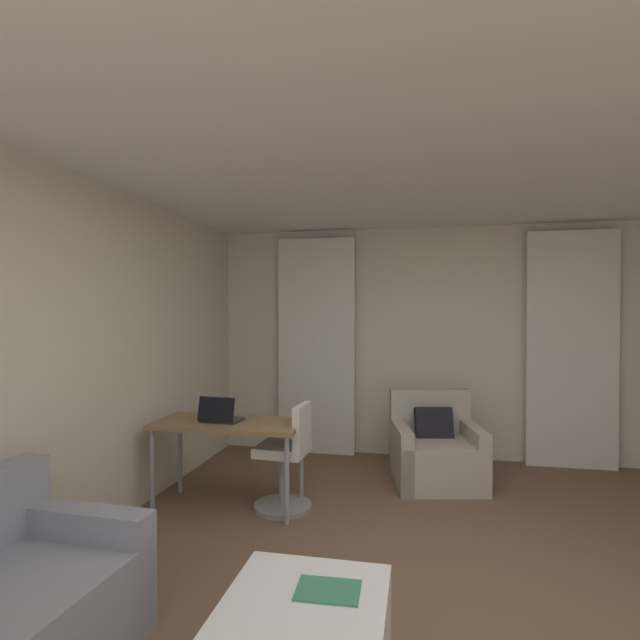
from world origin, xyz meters
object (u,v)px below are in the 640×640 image
desk_chair (287,462)px  magazine_open (328,590)px  laptop (220,416)px  armchair (436,453)px  desk (229,429)px

desk_chair → magazine_open: bearing=-69.5°
laptop → desk_chair: bearing=7.8°
armchair → desk_chair: desk_chair is taller
armchair → desk: size_ratio=0.75×
desk_chair → armchair: bearing=36.4°
armchair → magazine_open: 2.80m
desk → laptop: size_ratio=3.64×
armchair → desk: bearing=-151.0°
laptop → magazine_open: 2.18m
desk → desk_chair: 0.56m
armchair → laptop: 2.10m
desk → laptop: (-0.06, -0.03, 0.11)m
desk → magazine_open: desk is taller
desk → magazine_open: bearing=-56.5°
armchair → laptop: size_ratio=2.75×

